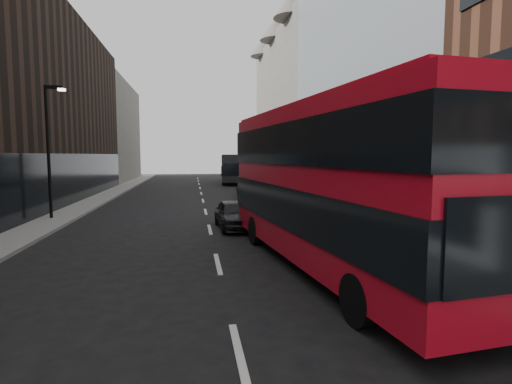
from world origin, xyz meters
name	(u,v)px	position (x,y,z in m)	size (l,w,h in m)	color
sidewalk_right	(301,200)	(7.50, 25.00, 0.07)	(3.00, 80.00, 0.15)	slate
sidewalk_left	(90,203)	(-8.00, 25.00, 0.07)	(2.00, 80.00, 0.15)	slate
building_modern_block	(376,59)	(11.47, 21.00, 9.90)	(5.03, 22.00, 20.00)	gray
building_victorian	(291,105)	(11.38, 44.00, 9.66)	(6.50, 24.00, 21.00)	#5F5B54
building_left_mid	(57,111)	(-11.50, 30.00, 7.00)	(5.00, 24.00, 14.00)	black
building_left_far	(111,133)	(-11.50, 52.00, 6.50)	(5.00, 20.00, 13.00)	#5F5B54
street_lamp	(49,142)	(-8.22, 18.00, 4.18)	(1.06, 0.22, 7.00)	black
red_bus	(330,180)	(3.34, 6.85, 2.78)	(4.30, 12.60, 5.00)	#B70B1C
grey_bus	(233,168)	(4.24, 45.09, 1.91)	(3.70, 11.20, 3.56)	black
car_a	(234,214)	(1.18, 14.18, 0.69)	(1.62, 4.04, 1.38)	black
car_b	(254,196)	(3.48, 22.72, 0.63)	(1.34, 3.84, 1.27)	#92959A
car_c	(251,189)	(4.01, 27.78, 0.75)	(2.09, 5.13, 1.49)	black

